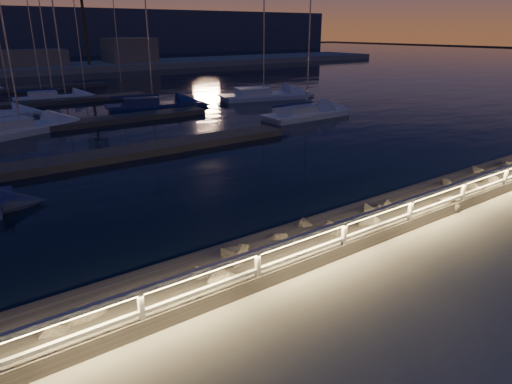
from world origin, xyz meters
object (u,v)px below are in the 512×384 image
guard_rail (316,239)px  sailboat_d (304,113)px  sailboat_c (18,128)px  sailboat_k (51,98)px  sailboat_h (261,95)px  sailboat_l (151,105)px

guard_rail → sailboat_d: 24.91m
sailboat_c → sailboat_k: sailboat_c is taller
guard_rail → sailboat_h: (19.70, 28.86, -0.94)m
sailboat_k → sailboat_c: bearing=-104.1°
sailboat_k → sailboat_d: bearing=-49.5°
sailboat_d → sailboat_k: (-13.96, 20.90, -0.01)m
sailboat_c → sailboat_k: size_ratio=1.10×
sailboat_d → sailboat_h: bearing=70.7°
guard_rail → sailboat_l: (8.26, 29.62, -0.97)m
sailboat_c → sailboat_h: sailboat_h is taller
sailboat_h → sailboat_d: bearing=-93.7°
sailboat_c → sailboat_k: bearing=48.8°
sailboat_d → sailboat_h: (3.31, 10.12, 0.03)m
sailboat_k → sailboat_l: 11.59m
sailboat_d → sailboat_k: 25.13m
sailboat_k → sailboat_l: sailboat_l is taller
guard_rail → sailboat_l: bearing=74.4°
sailboat_l → sailboat_c: bearing=-145.7°
sailboat_d → guard_rail: bearing=-132.3°
sailboat_c → sailboat_d: size_ratio=0.99×
sailboat_d → sailboat_k: sailboat_d is taller
sailboat_d → sailboat_l: (-8.12, 10.88, 0.00)m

